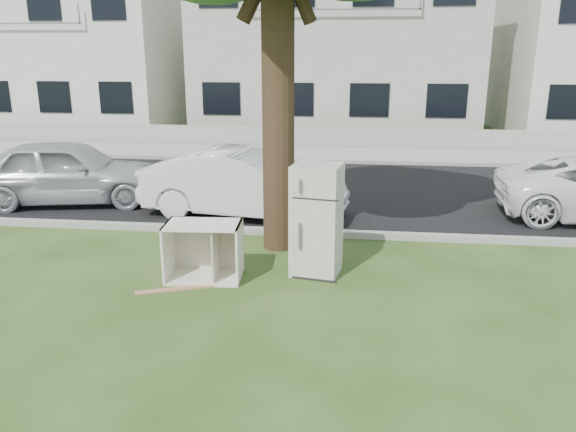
# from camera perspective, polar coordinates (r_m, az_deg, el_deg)

# --- Properties ---
(ground) EXTENTS (120.00, 120.00, 0.00)m
(ground) POSITION_cam_1_polar(r_m,az_deg,el_deg) (8.24, 0.17, -7.39)
(ground) COLOR #294017
(road) EXTENTS (120.00, 7.00, 0.01)m
(road) POSITION_cam_1_polar(r_m,az_deg,el_deg) (13.92, 2.98, 2.62)
(road) COLOR black
(road) RESTS_ON ground
(kerb_near) EXTENTS (120.00, 0.18, 0.12)m
(kerb_near) POSITION_cam_1_polar(r_m,az_deg,el_deg) (10.52, 1.69, -2.01)
(kerb_near) COLOR gray
(kerb_near) RESTS_ON ground
(kerb_far) EXTENTS (120.00, 0.18, 0.12)m
(kerb_far) POSITION_cam_1_polar(r_m,az_deg,el_deg) (17.38, 3.77, 5.38)
(kerb_far) COLOR gray
(kerb_far) RESTS_ON ground
(sidewalk) EXTENTS (120.00, 2.80, 0.01)m
(sidewalk) POSITION_cam_1_polar(r_m,az_deg,el_deg) (18.81, 4.01, 6.24)
(sidewalk) COLOR gray
(sidewalk) RESTS_ON ground
(low_wall) EXTENTS (120.00, 0.15, 0.70)m
(low_wall) POSITION_cam_1_polar(r_m,az_deg,el_deg) (20.33, 4.25, 7.99)
(low_wall) COLOR gray
(low_wall) RESTS_ON ground
(townhouse_left) EXTENTS (10.20, 8.16, 7.04)m
(townhouse_left) POSITION_cam_1_polar(r_m,az_deg,el_deg) (28.10, -21.37, 15.79)
(townhouse_left) COLOR white
(townhouse_left) RESTS_ON ground
(townhouse_center) EXTENTS (11.22, 8.16, 7.44)m
(townhouse_center) POSITION_cam_1_polar(r_m,az_deg,el_deg) (25.01, 4.96, 17.31)
(townhouse_center) COLOR #BAB6A9
(townhouse_center) RESTS_ON ground
(fridge) EXTENTS (0.81, 0.77, 1.72)m
(fridge) POSITION_cam_1_polar(r_m,az_deg,el_deg) (8.54, 2.93, -0.40)
(fridge) COLOR beige
(fridge) RESTS_ON ground
(cabinet) EXTENTS (1.16, 0.76, 0.87)m
(cabinet) POSITION_cam_1_polar(r_m,az_deg,el_deg) (8.55, -8.54, -3.53)
(cabinet) COLOR silver
(cabinet) RESTS_ON ground
(plank_a) EXTENTS (1.18, 0.54, 0.02)m
(plank_a) POSITION_cam_1_polar(r_m,az_deg,el_deg) (8.36, -11.06, -7.27)
(plank_a) COLOR #B37856
(plank_a) RESTS_ON ground
(plank_b) EXTENTS (0.70, 0.66, 0.02)m
(plank_b) POSITION_cam_1_polar(r_m,az_deg,el_deg) (8.79, -10.10, -6.00)
(plank_b) COLOR #A38355
(plank_b) RESTS_ON ground
(plank_c) EXTENTS (0.14, 0.85, 0.02)m
(plank_c) POSITION_cam_1_polar(r_m,az_deg,el_deg) (9.37, -8.97, -4.49)
(plank_c) COLOR tan
(plank_c) RESTS_ON ground
(car_center) EXTENTS (4.38, 2.06, 1.39)m
(car_center) POSITION_cam_1_polar(r_m,az_deg,el_deg) (11.63, -4.53, 3.30)
(car_center) COLOR silver
(car_center) RESTS_ON ground
(car_left) EXTENTS (4.53, 2.53, 1.46)m
(car_left) POSITION_cam_1_polar(r_m,az_deg,el_deg) (13.53, -21.42, 4.23)
(car_left) COLOR #B1B2B8
(car_left) RESTS_ON ground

